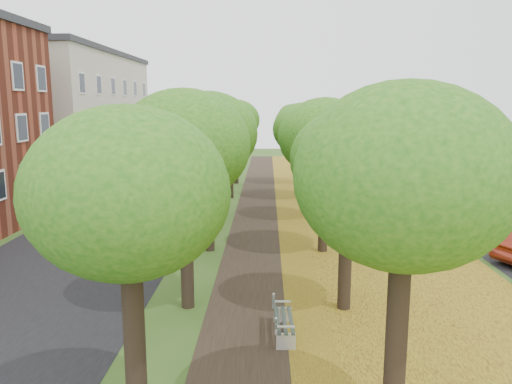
{
  "coord_description": "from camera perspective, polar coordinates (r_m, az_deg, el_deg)",
  "views": [
    {
      "loc": [
        0.24,
        -8.51,
        6.22
      ],
      "look_at": [
        -0.24,
        12.23,
        2.5
      ],
      "focal_mm": 35.0,
      "sensor_mm": 36.0,
      "label": 1
    }
  ],
  "objects": [
    {
      "name": "street_asphalt",
      "position": [
        25.52,
        -16.43,
        -4.36
      ],
      "size": [
        8.0,
        70.0,
        0.01
      ],
      "primitive_type": "cube",
      "color": "black",
      "rests_on": "ground"
    },
    {
      "name": "footpath",
      "position": [
        24.32,
        0.71,
        -4.65
      ],
      "size": [
        3.2,
        70.0,
        0.01
      ],
      "primitive_type": "cube",
      "color": "black",
      "rests_on": "ground"
    },
    {
      "name": "leaf_verge",
      "position": [
        24.78,
        12.39,
        -4.6
      ],
      "size": [
        7.5,
        70.0,
        0.01
      ],
      "primitive_type": "cube",
      "color": "gold",
      "rests_on": "ground"
    },
    {
      "name": "tree_row_west",
      "position": [
        23.69,
        -4.62,
        6.24
      ],
      "size": [
        3.81,
        33.81,
        6.27
      ],
      "color": "black",
      "rests_on": "ground"
    },
    {
      "name": "tree_row_east",
      "position": [
        23.68,
        7.07,
        6.19
      ],
      "size": [
        3.81,
        33.81,
        6.27
      ],
      "color": "black",
      "rests_on": "ground"
    },
    {
      "name": "building_cream",
      "position": [
        44.96,
        -21.46,
        8.18
      ],
      "size": [
        10.3,
        20.3,
        10.4
      ],
      "color": "beige",
      "rests_on": "ground"
    },
    {
      "name": "bench",
      "position": [
        13.92,
        2.99,
        -14.39
      ],
      "size": [
        0.57,
        1.8,
        0.85
      ],
      "rotation": [
        0.0,
        0.0,
        1.6
      ],
      "color": "#2D3830",
      "rests_on": "ground"
    },
    {
      "name": "car_grey",
      "position": [
        25.85,
        26.71,
        -3.36
      ],
      "size": [
        4.78,
        2.5,
        1.32
      ],
      "primitive_type": "imported",
      "rotation": [
        0.0,
        0.0,
        1.42
      ],
      "color": "#313236",
      "rests_on": "ground"
    },
    {
      "name": "car_white",
      "position": [
        30.93,
        21.65,
        -0.72
      ],
      "size": [
        5.55,
        2.68,
        1.52
      ],
      "primitive_type": "imported",
      "rotation": [
        0.0,
        0.0,
        1.54
      ],
      "color": "silver",
      "rests_on": "ground"
    }
  ]
}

